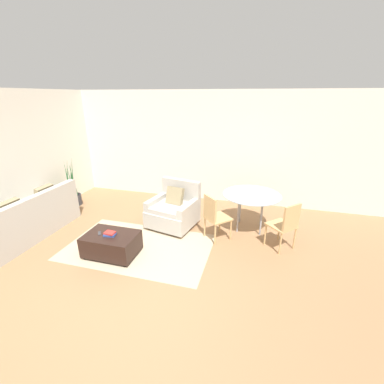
{
  "coord_description": "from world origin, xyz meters",
  "views": [
    {
      "loc": [
        1.61,
        -2.76,
        2.62
      ],
      "look_at": [
        0.3,
        2.0,
        0.75
      ],
      "focal_mm": 24.0,
      "sensor_mm": 36.0,
      "label": 1
    }
  ],
  "objects_px": {
    "couch": "(28,221)",
    "armchair": "(174,210)",
    "book_stack": "(110,234)",
    "ottoman": "(112,243)",
    "potted_plant": "(73,194)",
    "tv_remote_primary": "(100,233)",
    "dining_chair_near_right": "(286,223)",
    "dining_table": "(251,198)",
    "dining_chair_near_left": "(214,215)"
  },
  "relations": [
    {
      "from": "tv_remote_primary",
      "to": "dining_chair_near_left",
      "type": "distance_m",
      "value": 2.07
    },
    {
      "from": "ottoman",
      "to": "armchair",
      "type": "bearing_deg",
      "value": 62.6
    },
    {
      "from": "couch",
      "to": "dining_chair_near_left",
      "type": "relative_size",
      "value": 2.24
    },
    {
      "from": "couch",
      "to": "dining_chair_near_left",
      "type": "distance_m",
      "value": 3.63
    },
    {
      "from": "couch",
      "to": "dining_table",
      "type": "bearing_deg",
      "value": 19.25
    },
    {
      "from": "tv_remote_primary",
      "to": "dining_table",
      "type": "bearing_deg",
      "value": 33.52
    },
    {
      "from": "ottoman",
      "to": "potted_plant",
      "type": "bearing_deg",
      "value": 141.86
    },
    {
      "from": "couch",
      "to": "potted_plant",
      "type": "height_order",
      "value": "potted_plant"
    },
    {
      "from": "ottoman",
      "to": "dining_chair_near_left",
      "type": "relative_size",
      "value": 0.99
    },
    {
      "from": "dining_chair_near_left",
      "to": "dining_chair_near_right",
      "type": "height_order",
      "value": "same"
    },
    {
      "from": "couch",
      "to": "book_stack",
      "type": "bearing_deg",
      "value": -5.14
    },
    {
      "from": "potted_plant",
      "to": "tv_remote_primary",
      "type": "bearing_deg",
      "value": -41.21
    },
    {
      "from": "tv_remote_primary",
      "to": "dining_chair_near_right",
      "type": "bearing_deg",
      "value": 17.72
    },
    {
      "from": "tv_remote_primary",
      "to": "dining_chair_near_right",
      "type": "relative_size",
      "value": 0.15
    },
    {
      "from": "armchair",
      "to": "dining_chair_near_left",
      "type": "height_order",
      "value": "armchair"
    },
    {
      "from": "couch",
      "to": "dining_table",
      "type": "distance_m",
      "value": 4.43
    },
    {
      "from": "dining_chair_near_left",
      "to": "dining_chair_near_right",
      "type": "xyz_separation_m",
      "value": [
        1.27,
        0.0,
        0.0
      ]
    },
    {
      "from": "couch",
      "to": "ottoman",
      "type": "bearing_deg",
      "value": -4.44
    },
    {
      "from": "dining_chair_near_left",
      "to": "tv_remote_primary",
      "type": "bearing_deg",
      "value": -151.46
    },
    {
      "from": "dining_table",
      "to": "ottoman",
      "type": "bearing_deg",
      "value": -144.45
    },
    {
      "from": "dining_chair_near_left",
      "to": "dining_table",
      "type": "bearing_deg",
      "value": 45.0
    },
    {
      "from": "dining_chair_near_left",
      "to": "potted_plant",
      "type": "bearing_deg",
      "value": 169.32
    },
    {
      "from": "potted_plant",
      "to": "dining_chair_near_right",
      "type": "distance_m",
      "value": 5.07
    },
    {
      "from": "ottoman",
      "to": "dining_chair_near_right",
      "type": "xyz_separation_m",
      "value": [
        2.88,
        0.97,
        0.3
      ]
    },
    {
      "from": "couch",
      "to": "armchair",
      "type": "height_order",
      "value": "armchair"
    },
    {
      "from": "book_stack",
      "to": "dining_table",
      "type": "bearing_deg",
      "value": 36.05
    },
    {
      "from": "dining_table",
      "to": "dining_chair_near_right",
      "type": "height_order",
      "value": "dining_chair_near_right"
    },
    {
      "from": "potted_plant",
      "to": "dining_chair_near_left",
      "type": "height_order",
      "value": "potted_plant"
    },
    {
      "from": "tv_remote_primary",
      "to": "dining_chair_near_left",
      "type": "height_order",
      "value": "dining_chair_near_left"
    },
    {
      "from": "armchair",
      "to": "dining_table",
      "type": "xyz_separation_m",
      "value": [
        1.56,
        0.29,
        0.33
      ]
    },
    {
      "from": "dining_chair_near_left",
      "to": "ottoman",
      "type": "bearing_deg",
      "value": -148.95
    },
    {
      "from": "book_stack",
      "to": "ottoman",
      "type": "bearing_deg",
      "value": 106.17
    },
    {
      "from": "armchair",
      "to": "dining_table",
      "type": "bearing_deg",
      "value": 10.44
    },
    {
      "from": "ottoman",
      "to": "dining_chair_near_left",
      "type": "height_order",
      "value": "dining_chair_near_left"
    },
    {
      "from": "tv_remote_primary",
      "to": "armchair",
      "type": "bearing_deg",
      "value": 56.43
    },
    {
      "from": "book_stack",
      "to": "dining_chair_near_left",
      "type": "distance_m",
      "value": 1.89
    },
    {
      "from": "dining_chair_near_left",
      "to": "armchair",
      "type": "bearing_deg",
      "value": 159.44
    },
    {
      "from": "armchair",
      "to": "ottoman",
      "type": "distance_m",
      "value": 1.49
    },
    {
      "from": "armchair",
      "to": "potted_plant",
      "type": "xyz_separation_m",
      "value": [
        -2.82,
        0.36,
        -0.08
      ]
    },
    {
      "from": "ottoman",
      "to": "dining_chair_near_right",
      "type": "height_order",
      "value": "dining_chair_near_right"
    },
    {
      "from": "book_stack",
      "to": "couch",
      "type": "bearing_deg",
      "value": 174.86
    },
    {
      "from": "armchair",
      "to": "book_stack",
      "type": "distance_m",
      "value": 1.5
    },
    {
      "from": "couch",
      "to": "armchair",
      "type": "relative_size",
      "value": 1.91
    },
    {
      "from": "ottoman",
      "to": "dining_chair_near_right",
      "type": "relative_size",
      "value": 0.99
    },
    {
      "from": "tv_remote_primary",
      "to": "book_stack",
      "type": "bearing_deg",
      "value": -2.2
    },
    {
      "from": "armchair",
      "to": "dining_chair_near_left",
      "type": "bearing_deg",
      "value": -20.56
    },
    {
      "from": "armchair",
      "to": "potted_plant",
      "type": "distance_m",
      "value": 2.84
    },
    {
      "from": "couch",
      "to": "book_stack",
      "type": "xyz_separation_m",
      "value": [
        1.93,
        -0.17,
        0.12
      ]
    },
    {
      "from": "armchair",
      "to": "dining_chair_near_right",
      "type": "bearing_deg",
      "value": -8.99
    },
    {
      "from": "couch",
      "to": "dining_table",
      "type": "relative_size",
      "value": 1.74
    }
  ]
}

